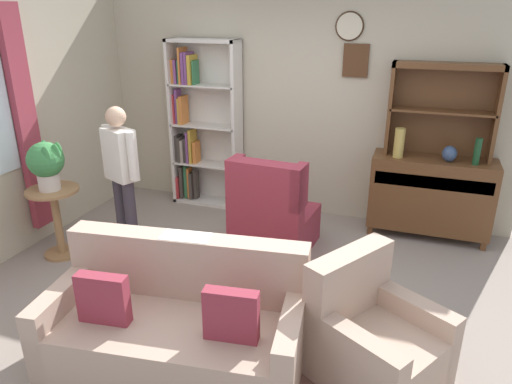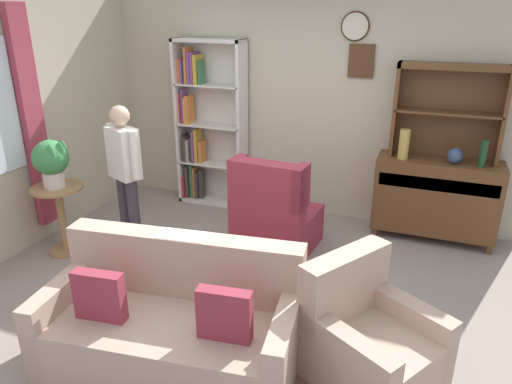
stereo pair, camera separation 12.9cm
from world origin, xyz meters
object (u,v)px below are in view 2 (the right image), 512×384
at_px(armchair_floral, 369,343).
at_px(bookshelf, 206,126).
at_px(vase_tall, 404,144).
at_px(vase_round, 455,156).
at_px(couch_floral, 173,325).
at_px(wingback_chair, 274,218).
at_px(sideboard, 435,196).
at_px(bottle_wine, 483,154).
at_px(sideboard_hutch, 450,99).
at_px(person_reading, 125,169).
at_px(plant_stand, 61,212).
at_px(potted_plant_large, 52,160).

bearing_deg(armchair_floral, bookshelf, 134.61).
distance_m(vase_tall, vase_round, 0.53).
relative_size(couch_floral, wingback_chair, 1.80).
height_order(sideboard, vase_tall, vase_tall).
xyz_separation_m(sideboard, bottle_wine, (0.39, -0.09, 0.55)).
distance_m(sideboard_hutch, person_reading, 3.44).
height_order(vase_round, person_reading, person_reading).
bearing_deg(wingback_chair, sideboard_hutch, 33.71).
distance_m(wingback_chair, person_reading, 1.62).
bearing_deg(vase_tall, vase_round, 1.49).
bearing_deg(sideboard_hutch, plant_stand, -152.73).
height_order(plant_stand, person_reading, person_reading).
xyz_separation_m(sideboard_hutch, armchair_floral, (-0.33, -2.58, -1.27)).
distance_m(sideboard_hutch, potted_plant_large, 4.11).
bearing_deg(plant_stand, vase_round, 24.26).
xyz_separation_m(vase_tall, couch_floral, (-1.28, -2.73, -0.77)).
distance_m(vase_tall, person_reading, 2.95).
distance_m(couch_floral, wingback_chair, 1.89).
xyz_separation_m(couch_floral, plant_stand, (-1.95, 1.05, 0.14)).
xyz_separation_m(vase_tall, plant_stand, (-3.23, -1.68, -0.63)).
relative_size(vase_tall, vase_round, 1.89).
height_order(sideboard, bottle_wine, bottle_wine).
height_order(vase_tall, couch_floral, vase_tall).
height_order(bottle_wine, person_reading, person_reading).
relative_size(vase_tall, potted_plant_large, 0.66).
distance_m(vase_round, potted_plant_large, 4.12).
bearing_deg(plant_stand, person_reading, 25.94).
bearing_deg(bookshelf, sideboard, -1.69).
xyz_separation_m(wingback_chair, person_reading, (-1.44, -0.52, 0.52)).
xyz_separation_m(sideboard, vase_round, (0.13, -0.07, 0.50)).
bearing_deg(vase_tall, sideboard_hutch, 25.89).
distance_m(vase_tall, couch_floral, 3.11).
distance_m(sideboard_hutch, wingback_chair, 2.21).
relative_size(bookshelf, potted_plant_large, 4.29).
bearing_deg(vase_round, plant_stand, -155.74).
relative_size(sideboard_hutch, vase_round, 6.47).
height_order(bookshelf, plant_stand, bookshelf).
bearing_deg(bookshelf, plant_stand, -112.72).
bearing_deg(bottle_wine, sideboard_hutch, 153.04).
bearing_deg(vase_round, bookshelf, 177.10).
xyz_separation_m(bookshelf, vase_tall, (2.46, -0.16, 0.04)).
bearing_deg(bookshelf, sideboard_hutch, 0.50).
relative_size(bookshelf, sideboard, 1.62).
distance_m(vase_round, couch_floral, 3.36).
relative_size(vase_round, couch_floral, 0.09).
relative_size(vase_round, potted_plant_large, 0.35).
relative_size(vase_tall, armchair_floral, 0.30).
relative_size(bookshelf, sideboard_hutch, 1.91).
distance_m(sideboard, sideboard_hutch, 1.06).
distance_m(vase_round, plant_stand, 4.15).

